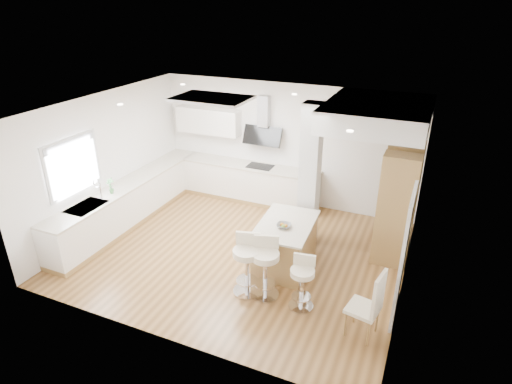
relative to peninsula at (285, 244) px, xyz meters
The scene contains 18 objects.
ground 1.04m from the peninsula, behind, with size 6.00×6.00×0.00m, color olive.
ceiling 1.04m from the peninsula, behind, with size 6.00×5.00×0.02m, color white.
wall_back 2.88m from the peninsula, 110.46° to the left, with size 6.00×0.04×2.80m, color white.
wall_left 4.07m from the peninsula, behind, with size 0.04×5.00×2.80m, color white.
wall_right 2.27m from the peninsula, ahead, with size 0.04×5.00×2.80m, color white.
skylight 2.99m from the peninsula, 159.66° to the left, with size 4.10×2.10×0.06m.
window_left 4.19m from the peninsula, 167.65° to the right, with size 0.06×1.28×1.07m.
doorway_right 2.17m from the peninsula, 15.33° to the right, with size 0.05×1.00×2.10m.
counter_left 3.66m from the peninsula, behind, with size 0.63×4.50×1.35m.
counter_back 2.95m from the peninsula, 129.40° to the left, with size 3.62×0.63×2.50m.
pillar 1.39m from the peninsula, 84.23° to the left, with size 0.35×0.35×2.80m.
soffit 2.85m from the peninsula, 51.48° to the left, with size 1.78×2.20×0.40m.
oven_column 2.23m from the peninsula, 36.40° to the left, with size 0.63×1.21×2.10m.
peninsula is the anchor object (origin of this frame).
bar_stool_a 1.05m from the peninsula, 107.07° to the right, with size 0.57×0.57×1.05m.
bar_stool_b 0.96m from the peninsula, 89.91° to the right, with size 0.59×0.59×1.04m.
bar_stool_c 1.18m from the peninsula, 57.28° to the right, with size 0.45×0.45×0.89m.
dining_chair 2.13m from the peninsula, 36.00° to the right, with size 0.50×0.50×1.11m.
Camera 1 is at (3.10, -6.31, 4.51)m, focal length 30.00 mm.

